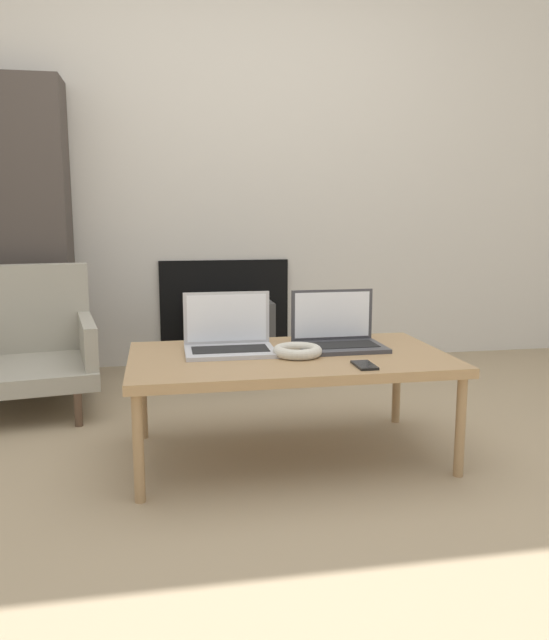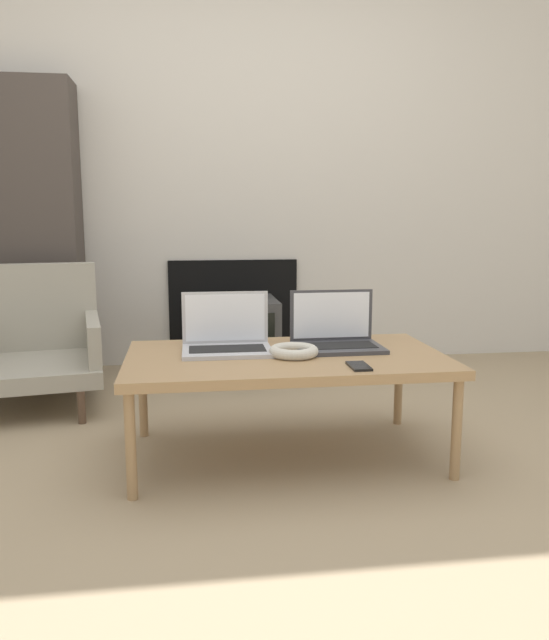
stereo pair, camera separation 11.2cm
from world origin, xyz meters
The scene contains 10 objects.
ground_plane centered at (0.00, 0.00, 0.00)m, with size 14.00×14.00×0.00m, color #998466.
wall_back centered at (0.00, 1.94, 1.29)m, with size 7.00×0.08×2.60m.
table centered at (0.00, 0.29, 0.37)m, with size 1.20×0.69×0.40m.
laptop_left centered at (-0.22, 0.39, 0.45)m, with size 0.35×0.25×0.22m.
laptop_right centered at (0.22, 0.39, 0.45)m, with size 0.34×0.25×0.22m.
headphones centered at (0.03, 0.26, 0.42)m, with size 0.19×0.19×0.04m.
phone centered at (0.22, 0.05, 0.41)m, with size 0.07×0.13×0.01m.
tv centered at (-0.08, 1.64, 0.22)m, with size 0.47×0.50×0.44m.
armchair centered at (-1.15, 1.19, 0.31)m, with size 0.77×0.78×0.68m.
bookshelf centered at (-1.34, 1.74, 0.83)m, with size 0.75×0.32×1.67m.
Camera 2 is at (-0.37, -1.99, 0.93)m, focal length 35.00 mm.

